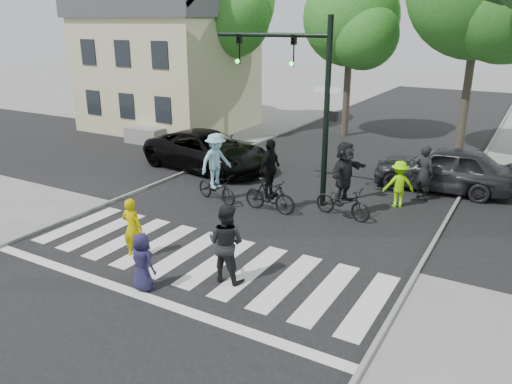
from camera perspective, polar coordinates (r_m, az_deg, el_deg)
ground at (r=12.40m, az=-9.10°, el=-9.23°), size 120.00×120.00×0.00m
road_stem at (r=16.20m, az=2.01°, el=-2.07°), size 10.00×70.00×0.01m
road_cross at (r=18.75m, az=6.34°, el=0.78°), size 70.00×10.00×0.01m
curb_left at (r=18.95m, az=-11.58°, el=0.84°), size 0.10×70.00×0.10m
curb_right at (r=14.69m, az=19.73°, el=-5.31°), size 0.10×70.00×0.10m
crosswalk at (r=12.85m, az=-7.24°, el=-8.03°), size 10.00×3.85×0.01m
traffic_signal at (r=16.16m, az=5.36°, el=12.07°), size 4.45×0.29×6.00m
bg_tree_0 at (r=32.05m, az=-11.06°, el=19.18°), size 5.46×5.20×8.97m
bg_tree_1 at (r=28.61m, az=-3.67°, el=20.57°), size 6.09×5.80×9.80m
bg_tree_2 at (r=26.51m, az=11.17°, el=18.52°), size 5.04×4.80×8.40m
house at (r=29.13m, az=-9.97°, el=14.68°), size 8.40×8.10×8.82m
pedestrian_woman at (r=13.16m, az=-13.94°, el=-4.00°), size 0.62×0.45×1.60m
pedestrian_child at (r=11.59m, az=-12.86°, el=-7.79°), size 0.72×0.52×1.37m
pedestrian_adult at (r=11.60m, az=-3.44°, el=-5.85°), size 0.95×0.76×1.90m
cyclist_left at (r=16.72m, az=-4.57°, el=2.23°), size 1.96×1.35×2.35m
cyclist_mid at (r=15.76m, az=1.59°, el=1.06°), size 1.83×1.12×2.37m
cyclist_right at (r=15.50m, az=10.03°, el=0.87°), size 1.99×1.85×2.41m
car_suv at (r=20.61m, az=-5.53°, el=4.72°), size 5.97×3.43×1.57m
car_grey at (r=19.10m, az=20.63°, el=2.55°), size 4.91×2.19×1.64m
bystander_hivis at (r=16.92m, az=16.01°, el=0.87°), size 1.16×1.00×1.55m
bystander_dark at (r=17.85m, az=18.67°, el=2.11°), size 0.81×0.69×1.89m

